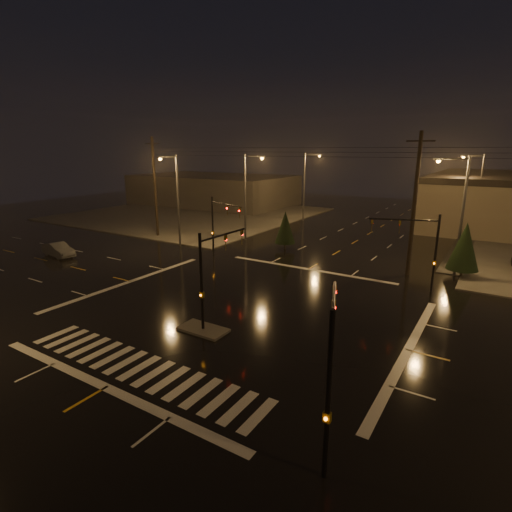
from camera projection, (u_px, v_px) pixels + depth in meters
name	position (u px, v px, depth m)	size (l,w,h in m)	color
ground	(240.00, 309.00, 27.31)	(140.00, 140.00, 0.00)	black
sidewalk_nw	(193.00, 214.00, 67.22)	(36.00, 36.00, 0.12)	#44423C
median_island	(203.00, 329.00, 24.01)	(3.00, 1.60, 0.15)	#44423C
crosswalk	(139.00, 368.00, 19.94)	(15.00, 2.60, 0.01)	beige
stop_bar_near	(106.00, 387.00, 18.30)	(16.00, 0.50, 0.01)	beige
stop_bar_far	(308.00, 269.00, 36.31)	(16.00, 0.50, 0.01)	beige
commercial_block	(213.00, 190.00, 78.89)	(30.00, 18.00, 5.60)	#3E3A37
signal_mast_median	(211.00, 267.00, 23.82)	(0.25, 4.59, 6.00)	black
signal_mast_ne	(421.00, 243.00, 29.76)	(4.84, 1.86, 6.00)	black
signal_mast_nw	(218.00, 220.00, 39.49)	(4.84, 1.86, 6.00)	black
signal_mast_se	(330.00, 365.00, 13.12)	(1.55, 3.87, 6.00)	black
streetlight_1	(247.00, 192.00, 46.27)	(2.77, 0.32, 10.00)	#38383A
streetlight_2	(306.00, 182.00, 59.37)	(2.77, 0.32, 10.00)	#38383A
streetlight_3	(459.00, 208.00, 33.18)	(2.77, 0.32, 10.00)	#38383A
streetlight_4	(477.00, 189.00, 49.56)	(2.77, 0.32, 10.00)	#38383A
streetlight_5	(176.00, 195.00, 43.15)	(0.32, 2.77, 10.00)	#38383A
utility_pole_0	(155.00, 187.00, 48.45)	(2.20, 0.32, 12.00)	black
utility_pole_1	(414.00, 204.00, 33.09)	(2.20, 0.32, 12.00)	black
conifer_0	(465.00, 246.00, 33.37)	(2.58, 2.58, 4.72)	black
conifer_3	(285.00, 227.00, 42.95)	(2.22, 2.22, 4.17)	black
car_crossing	(58.00, 250.00, 40.46)	(1.50, 4.31, 1.42)	#55585D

